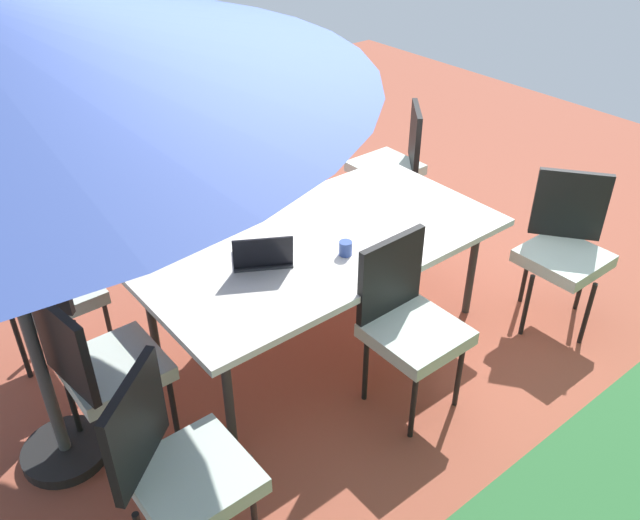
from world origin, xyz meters
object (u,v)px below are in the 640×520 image
(chair_north, at_px, (408,319))
(cup, at_px, (346,248))
(chair_northwest, at_px, (565,244))
(chair_south, at_px, (253,212))
(chair_southeast, at_px, (48,291))
(laptop, at_px, (263,256))
(chair_northeast, at_px, (177,466))
(dining_table, at_px, (320,246))
(chair_east, at_px, (101,365))
(chair_southwest, at_px, (394,161))

(chair_north, height_order, cup, chair_north)
(chair_northwest, height_order, cup, chair_northwest)
(chair_northwest, xyz_separation_m, chair_south, (1.28, -1.56, 0.00))
(chair_southeast, bearing_deg, chair_south, -132.68)
(chair_north, distance_m, laptop, 0.85)
(chair_northeast, relative_size, chair_north, 1.00)
(chair_southeast, bearing_deg, dining_table, -162.40)
(chair_south, bearing_deg, chair_northeast, 44.29)
(dining_table, distance_m, chair_east, 1.38)
(laptop, bearing_deg, chair_northwest, -174.40)
(chair_southeast, distance_m, cup, 1.68)
(chair_southwest, relative_size, chair_east, 1.00)
(chair_north, xyz_separation_m, cup, (0.02, -0.49, 0.21))
(chair_northeast, relative_size, laptop, 2.45)
(chair_southwest, height_order, chair_north, same)
(dining_table, xyz_separation_m, chair_north, (-0.03, 0.70, -0.13))
(chair_northwest, relative_size, chair_east, 1.00)
(chair_northwest, xyz_separation_m, chair_southeast, (2.68, -1.53, 0.00))
(chair_north, distance_m, chair_south, 1.47)
(chair_southeast, relative_size, cup, 11.84)
(chair_north, relative_size, cup, 11.84)
(chair_northwest, distance_m, chair_north, 1.29)
(chair_east, bearing_deg, cup, -105.77)
(chair_northeast, bearing_deg, chair_east, 50.03)
(dining_table, relative_size, chair_east, 2.18)
(chair_northwest, bearing_deg, chair_southwest, 141.42)
(chair_north, bearing_deg, chair_northeast, -177.32)
(dining_table, bearing_deg, chair_northeast, 29.76)
(chair_northwest, bearing_deg, chair_northeast, -127.26)
(chair_south, bearing_deg, chair_southwest, 176.40)
(chair_east, relative_size, laptop, 2.45)
(chair_southwest, bearing_deg, chair_northwest, 39.35)
(chair_north, height_order, chair_southeast, same)
(chair_northwest, height_order, chair_southeast, same)
(chair_northwest, height_order, chair_north, same)
(laptop, bearing_deg, chair_north, 151.89)
(chair_southwest, relative_size, chair_northeast, 1.00)
(chair_east, relative_size, chair_south, 1.00)
(chair_east, xyz_separation_m, laptop, (-0.97, -0.02, 0.22))
(chair_southwest, relative_size, chair_northwest, 1.00)
(chair_northeast, height_order, chair_southeast, same)
(dining_table, xyz_separation_m, chair_south, (-0.04, -0.77, -0.13))
(chair_northwest, distance_m, chair_south, 2.02)
(cup, bearing_deg, laptop, -27.53)
(dining_table, xyz_separation_m, chair_east, (1.38, 0.02, -0.13))
(chair_east, bearing_deg, dining_table, -96.85)
(chair_southeast, bearing_deg, chair_north, -179.93)
(chair_north, distance_m, chair_southeast, 2.00)
(chair_north, distance_m, chair_east, 1.56)
(chair_southwest, distance_m, chair_north, 1.98)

